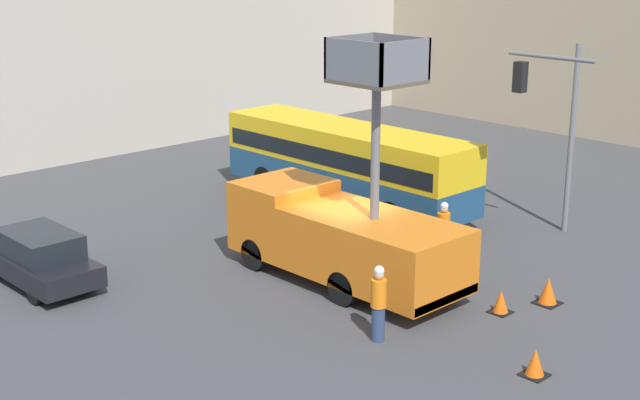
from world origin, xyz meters
TOP-DOWN VIEW (x-y plane):
  - ground_plane at (0.00, 0.00)m, footprint 120.00×120.00m
  - utility_truck at (-0.48, -0.22)m, footprint 2.58×7.27m
  - city_bus at (4.92, 4.96)m, footprint 2.48×10.35m
  - traffic_light_pole at (7.00, -2.04)m, footprint 3.27×3.02m
  - road_worker_near_truck at (-2.57, -3.53)m, footprint 0.38×0.38m
  - road_worker_directing at (2.91, -1.09)m, footprint 0.38×0.38m
  - traffic_cone_near_truck at (0.94, -4.59)m, footprint 0.53×0.53m
  - traffic_cone_mid_road at (-1.40, -7.15)m, footprint 0.55×0.55m
  - traffic_cone_far_side at (2.34, -5.09)m, footprint 0.64×0.64m
  - parked_car_curbside at (-6.69, 5.50)m, footprint 1.80×4.39m

SIDE VIEW (x-z plane):
  - ground_plane at x=0.00m, z-range 0.00..0.00m
  - traffic_cone_near_truck at x=0.94m, z-range -0.02..0.59m
  - traffic_cone_mid_road at x=-1.40m, z-range -0.02..0.61m
  - traffic_cone_far_side at x=2.34m, z-range -0.02..0.71m
  - parked_car_curbside at x=-6.69m, z-range 0.00..1.55m
  - road_worker_directing at x=2.91m, z-range 0.00..1.83m
  - road_worker_near_truck at x=-2.57m, z-range 0.01..1.91m
  - utility_truck at x=-0.48m, z-range -1.99..4.90m
  - city_bus at x=4.92m, z-range 0.27..3.19m
  - traffic_light_pole at x=7.00m, z-range 1.06..7.21m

